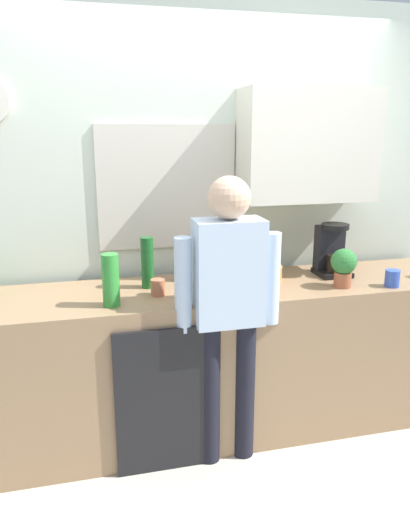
{
  "coord_description": "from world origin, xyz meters",
  "views": [
    {
      "loc": [
        -0.69,
        -2.34,
        1.82
      ],
      "look_at": [
        -0.06,
        0.25,
        1.13
      ],
      "focal_mm": 34.33,
      "sensor_mm": 36.0,
      "label": 1
    }
  ],
  "objects_px": {
    "bottle_clear_soda": "(111,280)",
    "storage_canister": "(238,281)",
    "potted_plant": "(344,265)",
    "coffee_maker": "(331,252)",
    "bottle_green_wine": "(147,263)",
    "cup_terracotta_mug": "(158,287)",
    "bottle_red_vinegar": "(184,263)",
    "cup_blue_mug": "(392,278)",
    "mixing_bowl": "(264,272)",
    "person_at_sink": "(228,300)"
  },
  "relations": [
    {
      "from": "cup_terracotta_mug",
      "to": "potted_plant",
      "type": "bearing_deg",
      "value": -5.55
    },
    {
      "from": "coffee_maker",
      "to": "bottle_red_vinegar",
      "type": "bearing_deg",
      "value": 175.32
    },
    {
      "from": "storage_canister",
      "to": "bottle_red_vinegar",
      "type": "bearing_deg",
      "value": 124.49
    },
    {
      "from": "bottle_clear_soda",
      "to": "mixing_bowl",
      "type": "distance_m",
      "value": 0.99
    },
    {
      "from": "bottle_clear_soda",
      "to": "mixing_bowl",
      "type": "bearing_deg",
      "value": 16.14
    },
    {
      "from": "bottle_clear_soda",
      "to": "storage_canister",
      "type": "height_order",
      "value": "bottle_clear_soda"
    },
    {
      "from": "bottle_clear_soda",
      "to": "storage_canister",
      "type": "distance_m",
      "value": 0.69
    },
    {
      "from": "coffee_maker",
      "to": "bottle_green_wine",
      "type": "height_order",
      "value": "coffee_maker"
    },
    {
      "from": "coffee_maker",
      "to": "bottle_green_wine",
      "type": "xyz_separation_m",
      "value": [
        -1.17,
        -0.0,
        0.0
      ]
    },
    {
      "from": "bottle_red_vinegar",
      "to": "person_at_sink",
      "type": "relative_size",
      "value": 0.14
    },
    {
      "from": "cup_terracotta_mug",
      "to": "bottle_clear_soda",
      "type": "bearing_deg",
      "value": -157.69
    },
    {
      "from": "mixing_bowl",
      "to": "person_at_sink",
      "type": "bearing_deg",
      "value": -130.95
    },
    {
      "from": "potted_plant",
      "to": "storage_canister",
      "type": "relative_size",
      "value": 1.35
    },
    {
      "from": "bottle_green_wine",
      "to": "cup_blue_mug",
      "type": "bearing_deg",
      "value": -12.9
    },
    {
      "from": "bottle_clear_soda",
      "to": "person_at_sink",
      "type": "distance_m",
      "value": 0.62
    },
    {
      "from": "storage_canister",
      "to": "mixing_bowl",
      "type": "bearing_deg",
      "value": 46.98
    },
    {
      "from": "bottle_clear_soda",
      "to": "bottle_red_vinegar",
      "type": "bearing_deg",
      "value": 36.92
    },
    {
      "from": "bottle_green_wine",
      "to": "potted_plant",
      "type": "relative_size",
      "value": 1.3
    },
    {
      "from": "cup_terracotta_mug",
      "to": "mixing_bowl",
      "type": "distance_m",
      "value": 0.71
    },
    {
      "from": "bottle_clear_soda",
      "to": "potted_plant",
      "type": "relative_size",
      "value": 1.22
    },
    {
      "from": "coffee_maker",
      "to": "potted_plant",
      "type": "xyz_separation_m",
      "value": [
        -0.06,
        -0.26,
        -0.01
      ]
    },
    {
      "from": "storage_canister",
      "to": "cup_blue_mug",
      "type": "bearing_deg",
      "value": -3.36
    },
    {
      "from": "cup_blue_mug",
      "to": "mixing_bowl",
      "type": "relative_size",
      "value": 0.45
    },
    {
      "from": "coffee_maker",
      "to": "bottle_red_vinegar",
      "type": "distance_m",
      "value": 0.94
    },
    {
      "from": "bottle_red_vinegar",
      "to": "cup_terracotta_mug",
      "type": "distance_m",
      "value": 0.31
    },
    {
      "from": "potted_plant",
      "to": "mixing_bowl",
      "type": "bearing_deg",
      "value": 144.79
    },
    {
      "from": "coffee_maker",
      "to": "bottle_red_vinegar",
      "type": "relative_size",
      "value": 1.5
    },
    {
      "from": "mixing_bowl",
      "to": "coffee_maker",
      "type": "bearing_deg",
      "value": -1.54
    },
    {
      "from": "storage_canister",
      "to": "potted_plant",
      "type": "bearing_deg",
      "value": 0.57
    },
    {
      "from": "coffee_maker",
      "to": "cup_terracotta_mug",
      "type": "xyz_separation_m",
      "value": [
        -1.13,
        -0.16,
        -0.1
      ]
    },
    {
      "from": "cup_terracotta_mug",
      "to": "storage_canister",
      "type": "distance_m",
      "value": 0.44
    },
    {
      "from": "cup_terracotta_mug",
      "to": "bottle_red_vinegar",
      "type": "bearing_deg",
      "value": 50.47
    },
    {
      "from": "bottle_clear_soda",
      "to": "cup_terracotta_mug",
      "type": "relative_size",
      "value": 3.04
    },
    {
      "from": "cup_blue_mug",
      "to": "mixing_bowl",
      "type": "height_order",
      "value": "cup_blue_mug"
    },
    {
      "from": "coffee_maker",
      "to": "mixing_bowl",
      "type": "xyz_separation_m",
      "value": [
        -0.44,
        0.01,
        -0.11
      ]
    },
    {
      "from": "bottle_red_vinegar",
      "to": "mixing_bowl",
      "type": "bearing_deg",
      "value": -7.47
    },
    {
      "from": "bottle_clear_soda",
      "to": "potted_plant",
      "type": "bearing_deg",
      "value": 0.09
    },
    {
      "from": "bottle_red_vinegar",
      "to": "cup_blue_mug",
      "type": "relative_size",
      "value": 2.2
    },
    {
      "from": "mixing_bowl",
      "to": "storage_canister",
      "type": "xyz_separation_m",
      "value": [
        -0.26,
        -0.28,
        0.04
      ]
    },
    {
      "from": "storage_canister",
      "to": "person_at_sink",
      "type": "height_order",
      "value": "person_at_sink"
    },
    {
      "from": "person_at_sink",
      "to": "mixing_bowl",
      "type": "bearing_deg",
      "value": 35.73
    },
    {
      "from": "bottle_clear_soda",
      "to": "storage_canister",
      "type": "xyz_separation_m",
      "value": [
        0.69,
        -0.0,
        -0.06
      ]
    },
    {
      "from": "bottle_green_wine",
      "to": "cup_blue_mug",
      "type": "distance_m",
      "value": 1.44
    },
    {
      "from": "bottle_red_vinegar",
      "to": "potted_plant",
      "type": "bearing_deg",
      "value": -20.93
    },
    {
      "from": "cup_terracotta_mug",
      "to": "person_at_sink",
      "type": "height_order",
      "value": "person_at_sink"
    },
    {
      "from": "coffee_maker",
      "to": "cup_blue_mug",
      "type": "xyz_separation_m",
      "value": [
        0.23,
        -0.32,
        -0.1
      ]
    },
    {
      "from": "coffee_maker",
      "to": "storage_canister",
      "type": "distance_m",
      "value": 0.76
    },
    {
      "from": "cup_blue_mug",
      "to": "mixing_bowl",
      "type": "xyz_separation_m",
      "value": [
        -0.67,
        0.33,
        -0.01
      ]
    },
    {
      "from": "cup_terracotta_mug",
      "to": "mixing_bowl",
      "type": "bearing_deg",
      "value": 13.71
    },
    {
      "from": "bottle_red_vinegar",
      "to": "mixing_bowl",
      "type": "xyz_separation_m",
      "value": [
        0.5,
        -0.07,
        -0.07
      ]
    }
  ]
}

